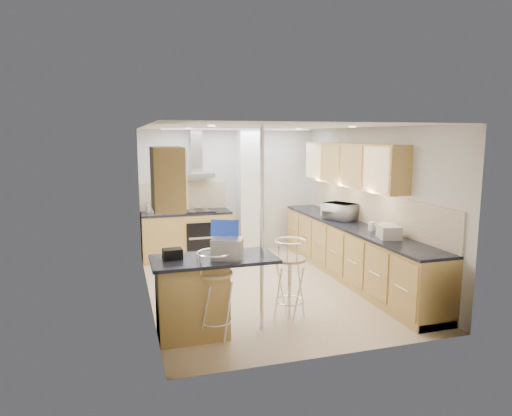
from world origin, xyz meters
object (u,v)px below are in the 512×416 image
object	(u,v)px
microwave	(340,211)
bar_stool_end	(290,279)
bar_stool_near	(215,296)
bread_bin	(389,232)
laptop	(227,249)

from	to	relation	value
microwave	bar_stool_end	distance (m)	2.43
bar_stool_near	bread_bin	bearing A→B (deg)	19.66
laptop	bar_stool_end	xyz separation A→B (m)	(0.88, 0.26, -0.53)
laptop	bar_stool_near	distance (m)	0.56
microwave	bar_stool_near	bearing A→B (deg)	104.67
microwave	laptop	bearing A→B (deg)	105.28
bar_stool_near	microwave	bearing A→B (deg)	45.67
bar_stool_end	bar_stool_near	bearing A→B (deg)	138.57
bread_bin	bar_stool_end	bearing A→B (deg)	-156.35
bar_stool_end	laptop	bearing A→B (deg)	136.55
laptop	bar_stool_end	world-z (taller)	laptop
bar_stool_near	bar_stool_end	world-z (taller)	bar_stool_near
laptop	bread_bin	bearing A→B (deg)	32.96
laptop	bar_stool_end	bearing A→B (deg)	38.22
laptop	microwave	bearing A→B (deg)	60.77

